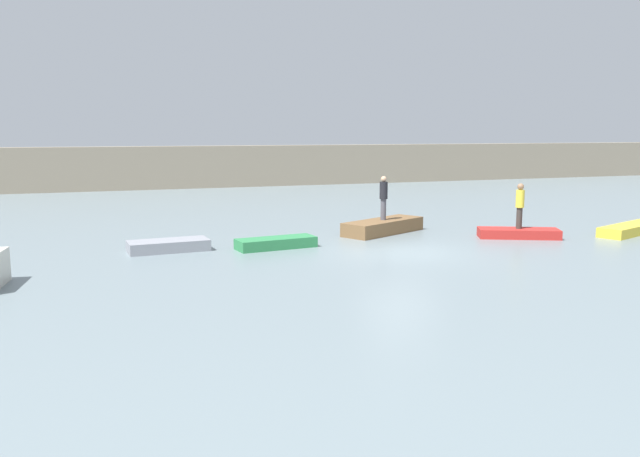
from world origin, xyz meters
TOP-DOWN VIEW (x-y plane):
  - ground_plane at (0.00, 0.00)m, footprint 120.00×120.00m
  - embankment_wall at (0.00, 27.25)m, footprint 80.00×1.20m
  - rowboat_grey at (-7.34, 2.84)m, footprint 2.76×1.31m
  - rowboat_green at (-3.73, 2.15)m, footprint 2.89×1.29m
  - rowboat_brown at (1.22, 3.91)m, footprint 3.95×2.85m
  - rowboat_red at (5.64, 1.15)m, footprint 3.17×2.23m
  - rowboat_yellow at (10.47, 0.45)m, footprint 3.99×2.33m
  - person_dark_shirt at (1.22, 3.91)m, footprint 0.32×0.32m
  - person_yellow_shirt at (5.64, 1.15)m, footprint 0.32×0.32m

SIDE VIEW (x-z plane):
  - ground_plane at x=0.00m, z-range 0.00..0.00m
  - rowboat_red at x=5.64m, z-range 0.00..0.35m
  - rowboat_green at x=-3.73m, z-range 0.00..0.37m
  - rowboat_grey at x=-7.34m, z-range 0.00..0.38m
  - rowboat_yellow at x=10.47m, z-range 0.00..0.38m
  - rowboat_brown at x=1.22m, z-range 0.00..0.54m
  - person_yellow_shirt at x=5.64m, z-range 0.46..2.19m
  - embankment_wall at x=0.00m, z-range 0.00..2.98m
  - person_dark_shirt at x=1.22m, z-range 0.64..2.39m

